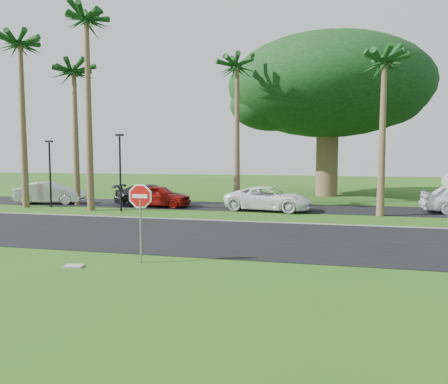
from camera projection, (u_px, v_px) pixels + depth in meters
ground at (162, 243)px, 16.71m from camera, size 120.00×120.00×0.00m
road at (179, 234)px, 18.65m from camera, size 120.00×8.00×0.02m
parking_strip at (232, 206)px, 28.82m from camera, size 120.00×5.00×0.02m
curb at (205, 220)px, 22.57m from camera, size 120.00×0.12×0.06m
stop_sign_near at (140, 207)px, 13.54m from camera, size 1.05×0.07×2.62m
palm_left_far at (20, 48)px, 27.62m from camera, size 5.00×5.00×11.50m
palm_left_mid at (74, 76)px, 29.10m from camera, size 5.00×5.00×10.00m
palm_left_near at (86, 25)px, 25.89m from camera, size 5.00×5.00×12.50m
palm_center at (237, 70)px, 29.52m from camera, size 5.00×5.00×10.50m
palm_right_near at (384, 66)px, 23.62m from camera, size 5.00×5.00×9.50m
canopy_tree at (328, 88)px, 35.89m from camera, size 16.50×16.50×13.12m
streetlight_left at (50, 169)px, 28.39m from camera, size 0.45×0.25×4.34m
streetlight_right at (120, 167)px, 26.13m from camera, size 0.45×0.25×4.64m
car_silver at (50, 193)px, 30.29m from camera, size 4.81×2.68×1.50m
car_red at (159, 196)px, 28.52m from camera, size 4.30×1.95×1.43m
car_dark at (152, 196)px, 28.95m from camera, size 5.06×2.33×1.43m
car_minivan at (268, 199)px, 26.55m from camera, size 5.49×3.05×1.45m
utility_slab at (74, 266)px, 13.14m from camera, size 0.61×0.46×0.06m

